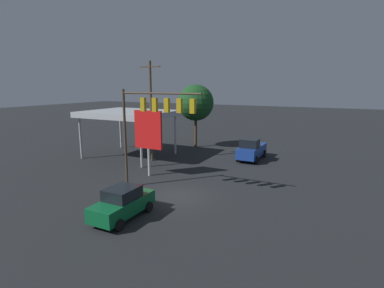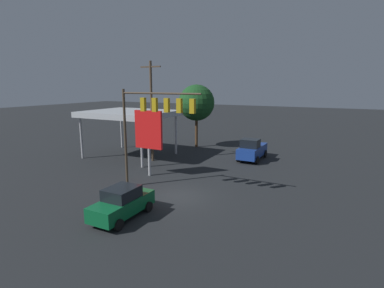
{
  "view_description": "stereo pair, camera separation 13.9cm",
  "coord_description": "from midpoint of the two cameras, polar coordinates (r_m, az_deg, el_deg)",
  "views": [
    {
      "loc": [
        -10.25,
        18.18,
        8.01
      ],
      "look_at": [
        0.0,
        -2.0,
        3.56
      ],
      "focal_mm": 28.0,
      "sensor_mm": 36.0,
      "label": 1
    },
    {
      "loc": [
        -10.38,
        18.12,
        8.01
      ],
      "look_at": [
        0.0,
        -2.0,
        3.56
      ],
      "focal_mm": 28.0,
      "sensor_mm": 36.0,
      "label": 2
    }
  ],
  "objects": [
    {
      "name": "ground_plane",
      "position": [
        22.36,
        -2.2,
        -9.87
      ],
      "size": [
        200.0,
        200.0,
        0.0
      ],
      "primitive_type": "plane",
      "color": "black"
    },
    {
      "name": "traffic_signal_assembly",
      "position": [
        22.07,
        -7.13,
        5.67
      ],
      "size": [
        6.64,
        0.43,
        7.74
      ],
      "color": "#473828",
      "rests_on": "ground"
    },
    {
      "name": "utility_pole",
      "position": [
        31.75,
        -7.59,
        6.53
      ],
      "size": [
        2.4,
        0.26,
        10.45
      ],
      "color": "#473828",
      "rests_on": "ground"
    },
    {
      "name": "gas_station_canopy",
      "position": [
        34.44,
        -11.74,
        5.59
      ],
      "size": [
        9.38,
        7.91,
        5.18
      ],
      "color": "#B2B7BC",
      "rests_on": "ground"
    },
    {
      "name": "price_sign",
      "position": [
        26.55,
        -8.13,
        2.38
      ],
      "size": [
        2.74,
        0.27,
        5.86
      ],
      "color": "#B7B7BC",
      "rests_on": "ground"
    },
    {
      "name": "pickup_parked",
      "position": [
        33.26,
        11.47,
        -1.07
      ],
      "size": [
        2.29,
        5.21,
        2.4
      ],
      "rotation": [
        0.0,
        0.0,
        1.56
      ],
      "color": "navy",
      "rests_on": "ground"
    },
    {
      "name": "sedan_far",
      "position": [
        19.11,
        -12.94,
        -10.85
      ],
      "size": [
        2.07,
        4.41,
        1.93
      ],
      "rotation": [
        0.0,
        0.0,
        1.57
      ],
      "color": "#0C592D",
      "rests_on": "ground"
    },
    {
      "name": "street_tree",
      "position": [
        38.83,
        0.97,
        7.84
      ],
      "size": [
        4.64,
        4.64,
        8.12
      ],
      "color": "#4C331E",
      "rests_on": "ground"
    }
  ]
}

